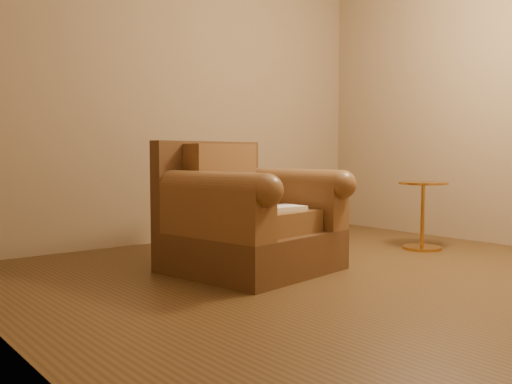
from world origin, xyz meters
TOP-DOWN VIEW (x-y plane):
  - floor at (0.00, 0.00)m, footprint 4.00×4.00m
  - armchair at (-0.34, 0.61)m, footprint 1.10×1.06m
  - teddy_bear at (-0.31, 0.70)m, footprint 0.16×0.18m
  - guidebook at (-0.27, 0.39)m, footprint 0.36×0.22m
  - side_table at (1.26, 0.37)m, footprint 0.39×0.39m

SIDE VIEW (x-z plane):
  - floor at x=0.00m, z-range 0.00..0.00m
  - side_table at x=1.26m, z-range 0.02..0.57m
  - armchair at x=-0.34m, z-range -0.10..0.76m
  - guidebook at x=-0.27m, z-range 0.41..0.44m
  - teddy_bear at x=-0.31m, z-range 0.38..0.61m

